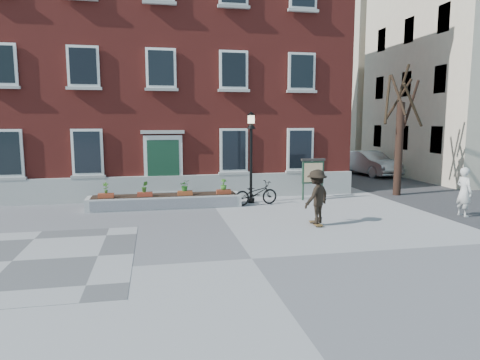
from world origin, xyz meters
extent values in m
plane|color=gray|center=(0.00, 0.00, 0.00)|extent=(100.00, 100.00, 0.00)
cube|color=#505052|center=(-6.00, 1.00, 0.01)|extent=(6.00, 6.00, 0.01)
imported|color=black|center=(1.78, 6.94, 0.51)|extent=(2.01, 1.00, 1.01)
imported|color=#ABADB0|center=(11.48, 15.38, 0.79)|extent=(2.44, 4.99, 1.58)
imported|color=silver|center=(8.85, 3.31, 0.92)|extent=(0.49, 0.70, 1.84)
cube|color=maroon|center=(-2.00, 14.00, 6.00)|extent=(18.00, 10.00, 12.00)
cube|color=#A8A8A3|center=(-2.00, 8.88, 0.55)|extent=(18.00, 0.24, 1.10)
cube|color=gray|center=(-2.00, 8.75, 0.10)|extent=(2.60, 0.80, 0.20)
cube|color=gray|center=(-2.00, 8.90, 0.30)|extent=(2.20, 0.50, 0.20)
cube|color=silver|center=(-2.00, 8.92, 1.65)|extent=(1.70, 0.12, 2.50)
cube|color=#143723|center=(-2.00, 8.87, 1.55)|extent=(1.40, 0.06, 2.30)
cube|color=#9F9F9A|center=(-2.00, 8.88, 3.05)|extent=(1.90, 0.25, 0.15)
cube|color=silver|center=(-8.40, 8.90, 2.20)|extent=(1.30, 0.10, 2.00)
cube|color=black|center=(-8.40, 8.85, 2.20)|extent=(1.08, 0.04, 1.78)
cube|color=#9C9B97|center=(-8.40, 8.84, 1.14)|extent=(1.44, 0.20, 0.12)
cube|color=white|center=(-8.40, 8.90, 5.80)|extent=(1.30, 0.10, 1.70)
cube|color=#999994|center=(-8.40, 8.84, 4.89)|extent=(1.44, 0.20, 0.12)
cube|color=silver|center=(-5.20, 8.90, 2.20)|extent=(1.30, 0.10, 2.00)
cube|color=black|center=(-5.20, 8.85, 2.20)|extent=(1.08, 0.04, 1.78)
cube|color=gray|center=(-5.20, 8.84, 1.14)|extent=(1.44, 0.20, 0.12)
cube|color=silver|center=(-5.20, 8.90, 5.80)|extent=(1.30, 0.10, 1.70)
cube|color=black|center=(-5.20, 8.85, 5.80)|extent=(1.08, 0.04, 1.48)
cube|color=#ADADA7|center=(-5.20, 8.84, 4.89)|extent=(1.44, 0.20, 0.12)
cube|color=white|center=(-2.00, 8.90, 5.80)|extent=(1.30, 0.10, 1.70)
cube|color=black|center=(-2.00, 8.85, 5.80)|extent=(1.08, 0.04, 1.48)
cube|color=gray|center=(-2.00, 8.84, 4.89)|extent=(1.44, 0.20, 0.12)
cube|color=#9C9C97|center=(-2.00, 8.84, 8.49)|extent=(1.44, 0.20, 0.12)
cube|color=silver|center=(1.20, 8.90, 2.20)|extent=(1.30, 0.10, 2.00)
cube|color=black|center=(1.20, 8.85, 2.20)|extent=(1.08, 0.04, 1.78)
cube|color=#A4A39E|center=(1.20, 8.84, 1.14)|extent=(1.44, 0.20, 0.12)
cube|color=white|center=(1.20, 8.90, 5.80)|extent=(1.30, 0.10, 1.70)
cube|color=black|center=(1.20, 8.85, 5.80)|extent=(1.08, 0.04, 1.48)
cube|color=#A0A09B|center=(1.20, 8.84, 4.89)|extent=(1.44, 0.20, 0.12)
cube|color=gray|center=(1.20, 8.84, 8.49)|extent=(1.44, 0.20, 0.12)
cube|color=white|center=(4.40, 8.90, 2.20)|extent=(1.30, 0.10, 2.00)
cube|color=black|center=(4.40, 8.85, 2.20)|extent=(1.08, 0.04, 1.78)
cube|color=#9D9D98|center=(4.40, 8.84, 1.14)|extent=(1.44, 0.20, 0.12)
cube|color=silver|center=(4.40, 8.90, 5.80)|extent=(1.30, 0.10, 1.70)
cube|color=black|center=(4.40, 8.85, 5.80)|extent=(1.08, 0.04, 1.48)
cube|color=#9F9F9A|center=(4.40, 8.84, 4.89)|extent=(1.44, 0.20, 0.12)
cube|color=#A7A8A2|center=(4.40, 8.84, 8.49)|extent=(1.44, 0.20, 0.12)
cube|color=beige|center=(-2.00, 7.20, 0.25)|extent=(6.20, 1.10, 0.50)
cube|color=#B0B0B0|center=(-2.00, 6.64, 0.25)|extent=(5.80, 0.02, 0.40)
cube|color=black|center=(-2.00, 7.20, 0.50)|extent=(5.80, 0.90, 0.06)
cube|color=#90381F|center=(-4.30, 6.95, 0.60)|extent=(0.60, 0.25, 0.20)
imported|color=#31611D|center=(-4.30, 6.95, 0.92)|extent=(0.24, 0.24, 0.45)
cube|color=maroon|center=(-2.80, 6.95, 0.60)|extent=(0.60, 0.25, 0.20)
imported|color=#2F611D|center=(-2.80, 6.95, 0.92)|extent=(0.25, 0.25, 0.45)
cube|color=brown|center=(-1.20, 6.95, 0.60)|extent=(0.60, 0.25, 0.20)
imported|color=#225C1B|center=(-1.20, 6.95, 0.92)|extent=(0.40, 0.40, 0.45)
cube|color=maroon|center=(0.40, 6.95, 0.60)|extent=(0.60, 0.25, 0.20)
imported|color=#357021|center=(0.40, 6.95, 0.92)|extent=(0.25, 0.25, 0.45)
cylinder|color=black|center=(9.00, 8.00, 2.20)|extent=(0.36, 0.36, 4.40)
cylinder|color=black|center=(9.51, 8.00, 4.29)|extent=(0.12, 1.12, 2.23)
cylinder|color=black|center=(9.17, 8.52, 4.55)|extent=(1.18, 0.49, 1.97)
cylinder|color=black|center=(8.51, 8.36, 4.55)|extent=(0.88, 1.14, 2.35)
cylinder|color=#2F2015|center=(8.70, 7.78, 4.73)|extent=(0.60, 0.77, 1.90)
cylinder|color=#2F2214|center=(9.20, 7.37, 4.24)|extent=(1.39, 0.55, 1.95)
cylinder|color=black|center=(9.16, 8.13, 5.37)|extent=(0.43, 0.48, 1.58)
cube|color=#3B3B3E|center=(12.00, 18.00, 0.00)|extent=(8.00, 36.00, 0.01)
cube|color=beige|center=(18.00, 14.00, 7.00)|extent=(10.00, 11.00, 14.00)
cube|color=beige|center=(18.00, 26.00, 6.50)|extent=(10.00, 11.00, 13.00)
cube|color=#383330|center=(18.00, 26.00, 13.25)|extent=(10.40, 11.40, 0.50)
cube|color=black|center=(13.04, 10.80, 2.50)|extent=(0.08, 1.00, 1.50)
cube|color=black|center=(13.04, 14.00, 2.50)|extent=(0.08, 1.00, 1.50)
cube|color=black|center=(13.04, 17.20, 2.50)|extent=(0.08, 1.00, 1.50)
cube|color=black|center=(13.04, 10.80, 5.80)|extent=(0.08, 1.00, 1.50)
cube|color=black|center=(13.04, 14.00, 5.80)|extent=(0.08, 1.00, 1.50)
cube|color=black|center=(13.04, 17.20, 5.80)|extent=(0.08, 1.00, 1.50)
cube|color=black|center=(13.04, 10.80, 9.00)|extent=(0.08, 1.00, 1.50)
cube|color=black|center=(13.04, 14.00, 9.00)|extent=(0.08, 1.00, 1.50)
cube|color=black|center=(13.04, 17.20, 9.00)|extent=(0.08, 1.00, 1.50)
cylinder|color=black|center=(1.70, 7.53, 0.10)|extent=(0.32, 0.32, 0.20)
cylinder|color=black|center=(1.70, 7.53, 1.60)|extent=(0.12, 0.12, 3.20)
cone|color=black|center=(1.70, 7.53, 3.35)|extent=(0.40, 0.40, 0.30)
cube|color=#FFEFBB|center=(1.70, 7.53, 3.60)|extent=(0.24, 0.24, 0.34)
cone|color=black|center=(1.70, 7.53, 3.85)|extent=(0.40, 0.40, 0.16)
cylinder|color=#1A3522|center=(4.12, 7.61, 0.90)|extent=(0.08, 0.08, 1.80)
cylinder|color=#172F21|center=(5.02, 7.61, 0.90)|extent=(0.08, 0.08, 1.80)
cube|color=#1B3727|center=(4.57, 7.61, 1.25)|extent=(1.00, 0.10, 1.00)
cube|color=beige|center=(4.57, 7.55, 1.25)|extent=(0.85, 0.02, 0.85)
cube|color=#332E2C|center=(4.57, 7.61, 1.82)|extent=(1.10, 0.16, 0.10)
cube|color=brown|center=(2.96, 3.08, 0.06)|extent=(0.22, 0.78, 0.03)
cylinder|color=black|center=(2.87, 2.80, 0.03)|extent=(0.03, 0.05, 0.05)
cylinder|color=black|center=(3.05, 2.80, 0.03)|extent=(0.03, 0.05, 0.05)
cylinder|color=black|center=(2.87, 3.36, 0.03)|extent=(0.03, 0.05, 0.05)
cylinder|color=black|center=(3.05, 3.36, 0.03)|extent=(0.03, 0.05, 0.05)
imported|color=black|center=(2.96, 3.08, 0.99)|extent=(1.36, 1.24, 1.84)
camera|label=1|loc=(-2.40, -10.37, 3.51)|focal=32.00mm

